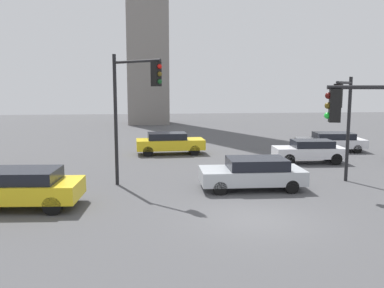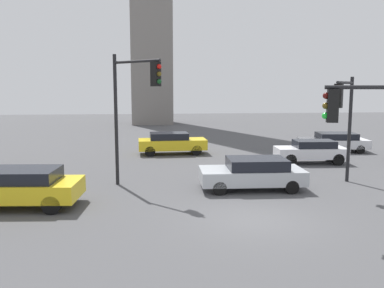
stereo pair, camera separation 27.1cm
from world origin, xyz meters
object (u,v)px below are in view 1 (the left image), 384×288
(car_4, at_px, (17,187))
(traffic_light_2, at_px, (344,110))
(traffic_light_0, at_px, (134,96))
(car_5, at_px, (309,151))
(car_2, at_px, (253,173))
(car_1, at_px, (170,143))
(car_3, at_px, (331,141))

(car_4, bearing_deg, traffic_light_2, -168.10)
(traffic_light_0, relative_size, car_4, 1.21)
(traffic_light_0, xyz_separation_m, traffic_light_2, (9.28, -0.64, -0.62))
(traffic_light_0, xyz_separation_m, car_5, (10.16, 5.08, -3.38))
(car_2, xyz_separation_m, car_4, (-9.53, -1.79, 0.06))
(traffic_light_0, height_order, car_2, traffic_light_0)
(traffic_light_2, height_order, car_2, traffic_light_2)
(traffic_light_0, distance_m, car_4, 5.97)
(car_1, relative_size, car_2, 0.99)
(car_2, distance_m, car_4, 9.70)
(car_2, bearing_deg, traffic_light_2, -178.60)
(car_3, bearing_deg, car_4, 39.71)
(car_3, height_order, car_4, car_4)
(traffic_light_2, bearing_deg, car_5, -150.61)
(traffic_light_0, relative_size, car_5, 1.43)
(traffic_light_0, bearing_deg, car_2, 39.40)
(traffic_light_2, distance_m, car_1, 12.53)
(traffic_light_2, height_order, car_3, traffic_light_2)
(car_4, distance_m, car_5, 16.31)
(traffic_light_0, xyz_separation_m, car_1, (2.10, 9.26, -3.35))
(traffic_light_2, relative_size, car_3, 1.04)
(traffic_light_0, distance_m, car_3, 16.66)
(traffic_light_0, distance_m, car_2, 6.24)
(traffic_light_0, distance_m, car_1, 10.07)
(car_4, bearing_deg, car_2, -164.84)
(traffic_light_0, height_order, car_4, traffic_light_0)
(car_1, xyz_separation_m, car_2, (3.11, -9.87, -0.04))
(car_2, height_order, car_3, car_2)
(car_1, height_order, car_3, car_1)
(traffic_light_0, height_order, car_1, traffic_light_0)
(traffic_light_0, bearing_deg, car_3, 80.53)
(traffic_light_2, bearing_deg, traffic_light_0, -55.73)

